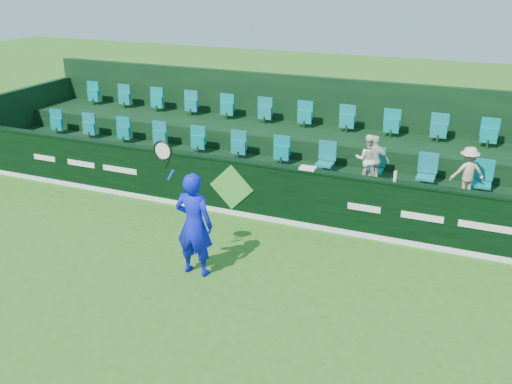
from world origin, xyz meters
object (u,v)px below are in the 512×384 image
at_px(tennis_player, 194,224).
at_px(drinks_bottle, 395,176).
at_px(towel, 308,168).
at_px(spectator_right, 468,172).
at_px(spectator_middle, 375,160).
at_px(spectator_left, 368,159).

xyz_separation_m(tennis_player, drinks_bottle, (3.16, 2.82, 0.43)).
bearing_deg(towel, spectator_right, 19.17).
relative_size(towel, drinks_bottle, 1.61).
bearing_deg(tennis_player, drinks_bottle, 41.78).
height_order(spectator_right, drinks_bottle, spectator_right).
xyz_separation_m(spectator_right, towel, (-3.22, -1.12, 0.01)).
bearing_deg(spectator_middle, tennis_player, 63.33).
bearing_deg(towel, spectator_left, 46.55).
relative_size(spectator_left, spectator_right, 1.03).
distance_m(spectator_left, drinks_bottle, 1.39).
bearing_deg(drinks_bottle, spectator_right, 39.73).
xyz_separation_m(spectator_left, towel, (-1.06, -1.12, -0.00)).
bearing_deg(spectator_middle, spectator_left, 5.82).
xyz_separation_m(spectator_left, spectator_right, (2.16, 0.00, -0.02)).
bearing_deg(drinks_bottle, spectator_middle, 120.01).
bearing_deg(tennis_player, spectator_middle, 57.51).
height_order(towel, drinks_bottle, drinks_bottle).
bearing_deg(spectator_middle, drinks_bottle, 125.82).
distance_m(towel, drinks_bottle, 1.88).
distance_m(tennis_player, towel, 3.12).
bearing_deg(tennis_player, towel, 65.56).
distance_m(spectator_middle, spectator_right, 1.99).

